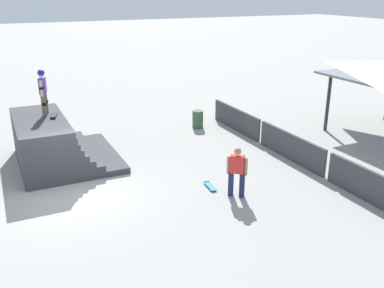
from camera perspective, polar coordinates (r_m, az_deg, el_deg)
The scene contains 8 objects.
ground_plane at distance 14.60m, azimuth -15.31°, elevation -6.71°, with size 160.00×160.00×0.00m, color #A3A09B.
quarter_pipe_ramp at distance 17.17m, azimuth -18.21°, elevation -0.01°, with size 4.38×3.64×1.84m.
skater_on_deck at distance 17.12m, azimuth -19.26°, elevation 6.93°, with size 0.75×0.36×1.73m.
skateboard_on_deck at distance 16.96m, azimuth -17.97°, elevation 3.67°, with size 0.81×0.39×0.09m.
bystander_walking at distance 13.77m, azimuth 6.02°, elevation -3.43°, with size 0.52×0.58×1.68m.
skateboard_on_ground at distance 14.68m, azimuth 2.37°, elevation -5.55°, with size 0.81×0.27×0.09m.
barrier_fence at distance 17.28m, azimuth 13.02°, elevation -0.36°, with size 12.28×0.12×1.05m.
trash_bin at distance 20.77m, azimuth 0.77°, elevation 3.32°, with size 0.52×0.52×0.85m, color #385B3D.
Camera 1 is at (12.99, -1.93, 6.39)m, focal length 40.00 mm.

